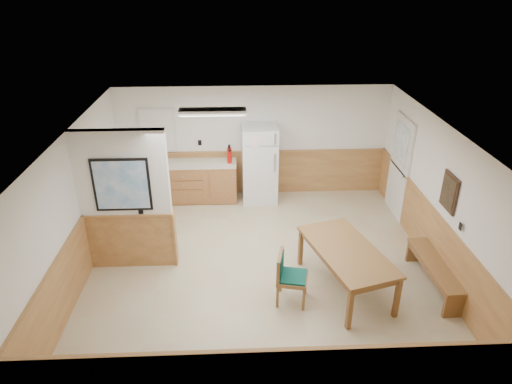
{
  "coord_description": "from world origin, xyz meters",
  "views": [
    {
      "loc": [
        -0.39,
        -6.62,
        4.75
      ],
      "look_at": [
        -0.07,
        0.4,
        1.28
      ],
      "focal_mm": 32.0,
      "sensor_mm": 36.0,
      "label": 1
    }
  ],
  "objects_px": {
    "fire_extinguisher": "(229,155)",
    "dining_chair": "(287,274)",
    "dining_bench": "(435,269)",
    "refrigerator": "(259,164)",
    "soap_bottle": "(156,158)",
    "dining_table": "(347,254)"
  },
  "relations": [
    {
      "from": "fire_extinguisher",
      "to": "dining_chair",
      "type": "bearing_deg",
      "value": -69.72
    },
    {
      "from": "fire_extinguisher",
      "to": "dining_bench",
      "type": "bearing_deg",
      "value": -38.58
    },
    {
      "from": "refrigerator",
      "to": "soap_bottle",
      "type": "distance_m",
      "value": 2.27
    },
    {
      "from": "dining_table",
      "to": "soap_bottle",
      "type": "distance_m",
      "value": 4.85
    },
    {
      "from": "dining_table",
      "to": "dining_chair",
      "type": "height_order",
      "value": "dining_chair"
    },
    {
      "from": "soap_bottle",
      "to": "dining_table",
      "type": "bearing_deg",
      "value": -44.04
    },
    {
      "from": "refrigerator",
      "to": "soap_bottle",
      "type": "relative_size",
      "value": 8.37
    },
    {
      "from": "refrigerator",
      "to": "dining_bench",
      "type": "relative_size",
      "value": 1.09
    },
    {
      "from": "refrigerator",
      "to": "fire_extinguisher",
      "type": "distance_m",
      "value": 0.69
    },
    {
      "from": "refrigerator",
      "to": "dining_chair",
      "type": "xyz_separation_m",
      "value": [
        0.24,
        -3.52,
        -0.37
      ]
    },
    {
      "from": "refrigerator",
      "to": "dining_bench",
      "type": "bearing_deg",
      "value": -52.72
    },
    {
      "from": "dining_table",
      "to": "dining_bench",
      "type": "height_order",
      "value": "dining_table"
    },
    {
      "from": "refrigerator",
      "to": "dining_table",
      "type": "bearing_deg",
      "value": -71.57
    },
    {
      "from": "refrigerator",
      "to": "soap_bottle",
      "type": "xyz_separation_m",
      "value": [
        -2.26,
        0.09,
        0.14
      ]
    },
    {
      "from": "dining_table",
      "to": "dining_bench",
      "type": "bearing_deg",
      "value": -17.33
    },
    {
      "from": "dining_table",
      "to": "fire_extinguisher",
      "type": "xyz_separation_m",
      "value": [
        -1.87,
        3.28,
        0.42
      ]
    },
    {
      "from": "dining_chair",
      "to": "refrigerator",
      "type": "bearing_deg",
      "value": 106.26
    },
    {
      "from": "dining_table",
      "to": "dining_chair",
      "type": "bearing_deg",
      "value": 177.78
    },
    {
      "from": "dining_table",
      "to": "fire_extinguisher",
      "type": "relative_size",
      "value": 4.84
    },
    {
      "from": "refrigerator",
      "to": "dining_chair",
      "type": "distance_m",
      "value": 3.55
    },
    {
      "from": "fire_extinguisher",
      "to": "soap_bottle",
      "type": "distance_m",
      "value": 1.61
    },
    {
      "from": "soap_bottle",
      "to": "refrigerator",
      "type": "bearing_deg",
      "value": -2.21
    }
  ]
}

